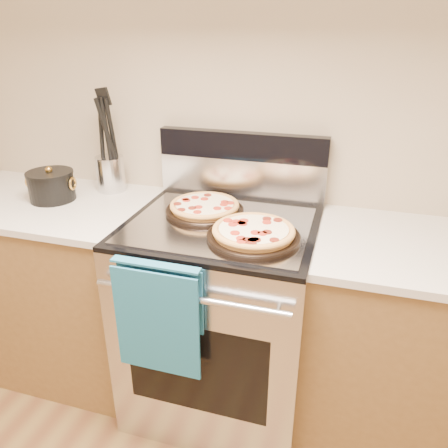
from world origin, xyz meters
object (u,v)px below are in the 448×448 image
(range_body, at_px, (222,318))
(saucepan, at_px, (52,187))
(pepperoni_pizza_front, at_px, (254,233))
(utensil_crock, at_px, (111,174))
(pepperoni_pizza_back, at_px, (205,207))

(range_body, height_order, saucepan, saucepan)
(pepperoni_pizza_front, xyz_separation_m, utensil_crock, (-0.79, 0.36, 0.05))
(range_body, height_order, utensil_crock, utensil_crock)
(range_body, distance_m, saucepan, 0.98)
(pepperoni_pizza_front, relative_size, saucepan, 1.69)
(range_body, xyz_separation_m, pepperoni_pizza_back, (-0.10, 0.07, 0.50))
(utensil_crock, bearing_deg, range_body, -20.77)
(pepperoni_pizza_front, height_order, saucepan, saucepan)
(range_body, height_order, pepperoni_pizza_back, pepperoni_pizza_back)
(pepperoni_pizza_front, bearing_deg, pepperoni_pizza_back, 143.78)
(pepperoni_pizza_front, distance_m, utensil_crock, 0.87)
(range_body, distance_m, pepperoni_pizza_front, 0.54)
(utensil_crock, distance_m, saucepan, 0.28)
(utensil_crock, bearing_deg, saucepan, -135.26)
(pepperoni_pizza_back, relative_size, saucepan, 1.61)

